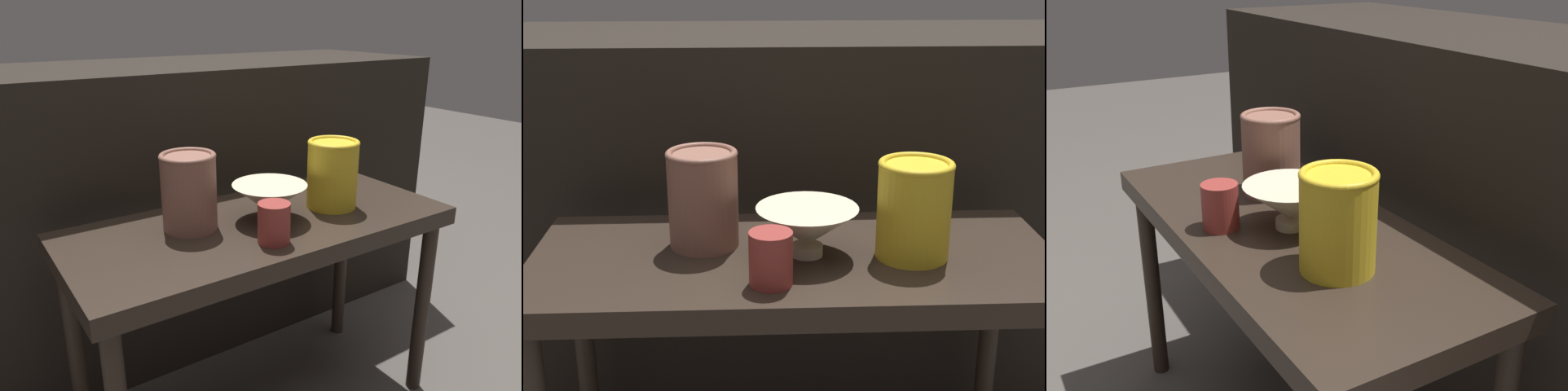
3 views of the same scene
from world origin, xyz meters
TOP-DOWN VIEW (x-y plane):
  - table at (0.00, 0.00)m, footprint 0.84×0.37m
  - couch_backdrop at (0.00, 0.50)m, footprint 1.63×0.50m
  - bowl at (0.02, -0.01)m, footprint 0.16×0.16m
  - vase_textured_left at (-0.15, 0.04)m, footprint 0.11×0.11m
  - vase_colorful_right at (0.18, -0.02)m, footprint 0.12×0.12m
  - cup at (-0.04, -0.11)m, footprint 0.06×0.06m

SIDE VIEW (x-z plane):
  - couch_backdrop at x=0.00m, z-range 0.00..0.80m
  - table at x=0.00m, z-range 0.19..0.70m
  - cup at x=-0.04m, z-range 0.51..0.59m
  - bowl at x=0.02m, z-range 0.52..0.60m
  - vase_colorful_right at x=0.18m, z-range 0.51..0.67m
  - vase_textured_left at x=-0.15m, z-range 0.51..0.67m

